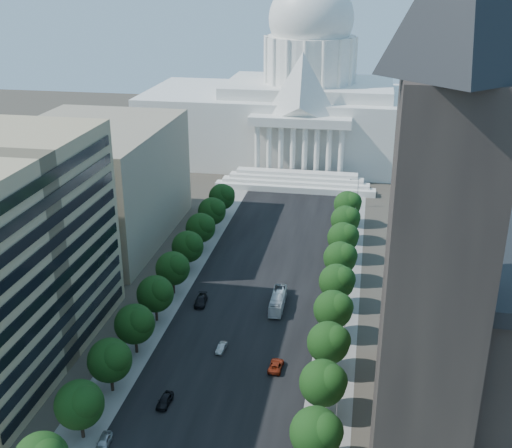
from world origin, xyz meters
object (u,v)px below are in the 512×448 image
Objects in this scene: car_red at (276,366)px; car_parked at (104,442)px; car_dark_a at (165,401)px; city_bus at (278,301)px; car_silver at (221,348)px; car_dark_b at (201,301)px.

car_parked reaches higher than car_red.
car_dark_a is 38.44m from city_bus.
car_parked is (-11.72, -28.76, 0.15)m from car_silver.
car_parked reaches higher than car_silver.
car_dark_b is at bearing 98.42° from car_dark_a.
car_red is 0.45× the size of city_bus.
city_bus is at bearing -79.79° from car_red.
car_red is at bearing 41.12° from car_parked.
car_red is at bearing 42.27° from car_dark_a.
car_red is at bearing -51.31° from car_dark_b.
car_dark_b reaches higher than car_parked.
car_dark_b is at bearing 121.28° from car_silver.
car_dark_a is 1.20× the size of car_silver.
car_dark_b is 45.76m from car_parked.
city_bus reaches higher than car_dark_a.
car_red is 22.75m from city_bus.
car_dark_b is (-19.57, 20.93, 0.11)m from car_red.
car_red reaches higher than car_silver.
car_parked is (-3.24, -45.64, -0.03)m from car_dark_b.
car_parked is (-22.80, -24.71, 0.08)m from car_red.
city_bus is (19.82, 47.25, 0.79)m from car_parked.
car_parked is at bearing -98.43° from car_dark_b.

